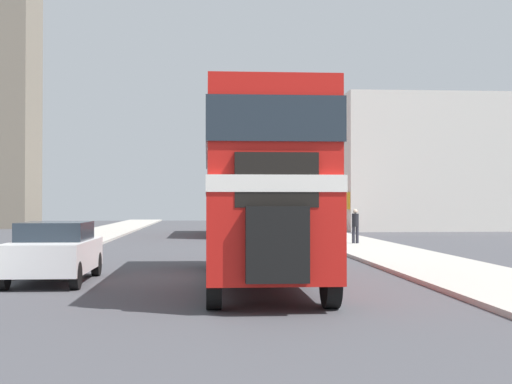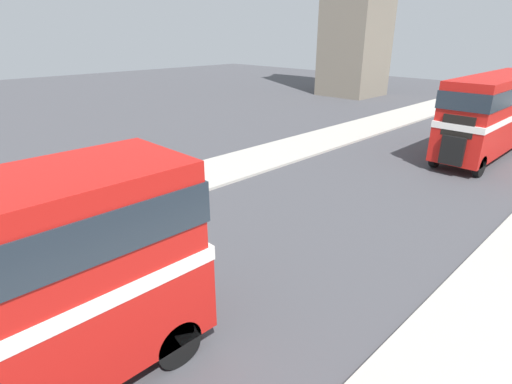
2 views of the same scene
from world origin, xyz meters
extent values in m
cylinder|color=black|center=(0.01, 3.19, 0.52)|extent=(0.28, 1.04, 1.04)
cylinder|color=black|center=(2.19, 3.19, 0.52)|extent=(0.28, 1.04, 1.04)
cube|color=red|center=(1.51, 24.56, 1.34)|extent=(2.37, 10.71, 1.69)
cube|color=white|center=(1.51, 24.56, 2.34)|extent=(2.39, 10.77, 0.31)
cube|color=red|center=(1.51, 24.56, 3.41)|extent=(2.32, 10.50, 1.84)
cube|color=#232D38|center=(1.51, 24.56, 3.50)|extent=(2.39, 10.61, 0.83)
cube|color=black|center=(1.51, 19.10, 1.26)|extent=(1.07, 0.20, 1.35)
cube|color=black|center=(1.51, 19.25, 2.40)|extent=(1.42, 0.12, 0.98)
cylinder|color=black|center=(0.47, 20.04, 0.52)|extent=(0.28, 1.04, 1.04)
cylinder|color=black|center=(2.56, 20.04, 0.52)|extent=(0.28, 1.04, 1.04)
cylinder|color=black|center=(0.47, 28.98, 0.52)|extent=(0.28, 1.04, 1.04)
camera|label=1|loc=(-0.12, -18.74, 1.97)|focal=50.00mm
camera|label=2|loc=(7.91, -0.18, 6.46)|focal=28.00mm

